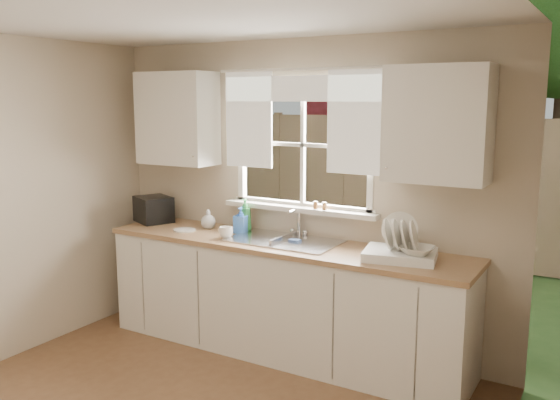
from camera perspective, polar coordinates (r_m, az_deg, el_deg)
The scene contains 20 objects.
room_walls at distance 3.25m, azimuth -15.61°, elevation -4.67°, with size 3.62×4.02×2.50m.
ceiling at distance 3.23m, azimuth -15.82°, elevation 17.86°, with size 3.60×4.00×0.02m, color silver.
window at distance 4.84m, azimuth 2.11°, elevation 3.36°, with size 1.38×0.16×1.06m.
curtains at distance 4.76m, azimuth 1.85°, elevation 8.66°, with size 1.50×0.03×0.81m.
base_cabinets at distance 4.80m, azimuth 0.18°, elevation -9.58°, with size 3.00×0.62×0.87m, color white.
countertop at distance 4.67m, azimuth 0.19°, elevation -4.30°, with size 3.04×0.65×0.04m, color #A07850.
upper_cabinet_left at distance 5.32m, azimuth -9.86°, elevation 7.74°, with size 0.70×0.33×0.80m, color white.
upper_cabinet_right at distance 4.21m, azimuth 14.96°, elevation 7.06°, with size 0.70×0.33×0.80m, color white.
wall_outlet at distance 4.54m, azimuth 11.80°, elevation -2.45°, with size 0.08×0.01×0.12m, color beige.
sill_jars at distance 4.74m, azimuth 3.87°, elevation -0.53°, with size 0.12×0.04×0.06m.
backyard at distance 10.88m, azimuth 22.17°, elevation 16.67°, with size 20.00×10.00×6.13m.
sink at distance 4.71m, azimuth 0.38°, elevation -4.84°, with size 0.88×0.52×0.40m.
dish_rack at distance 4.25m, azimuth 11.50°, elevation -4.71°, with size 0.55×0.46×0.31m.
bowl at distance 4.15m, azimuth 13.07°, elevation -4.73°, with size 0.23×0.23×0.06m, color silver.
soap_bottle_a at distance 5.01m, azimuth -3.37°, elevation -1.45°, with size 0.11×0.11×0.28m, color #2A833C.
soap_bottle_b at distance 4.96m, azimuth -3.80°, elevation -1.94°, with size 0.10×0.10×0.22m, color #3772CF.
soap_bottle_c at distance 5.17m, azimuth -6.92°, elevation -1.83°, with size 0.13×0.13×0.16m, color #EEE6C4.
saucer at distance 5.12m, azimuth -9.19°, elevation -2.87°, with size 0.19×0.19×0.01m, color silver.
cup at distance 4.81m, azimuth -5.24°, elevation -3.13°, with size 0.12×0.12×0.09m, color white.
black_appliance at distance 5.52m, azimuth -12.07°, elevation -0.88°, with size 0.32×0.28×0.23m, color black.
Camera 1 is at (2.29, -2.23, 2.03)m, focal length 38.00 mm.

